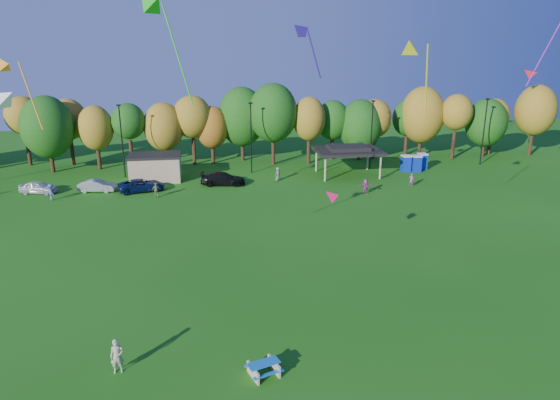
{
  "coord_description": "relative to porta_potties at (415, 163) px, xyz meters",
  "views": [
    {
      "loc": [
        -3.68,
        -23.1,
        15.98
      ],
      "look_at": [
        0.67,
        6.0,
        6.81
      ],
      "focal_mm": 32.0,
      "sensor_mm": 36.0,
      "label": 1
    }
  ],
  "objects": [
    {
      "name": "utility_building",
      "position": [
        -33.45,
        0.12,
        0.54
      ],
      "size": [
        6.3,
        4.3,
        3.25
      ],
      "color": "tan",
      "rests_on": "ground"
    },
    {
      "name": "lamp_posts",
      "position": [
        -21.45,
        2.12,
        3.8
      ],
      "size": [
        64.5,
        0.25,
        9.09
      ],
      "color": "black",
      "rests_on": "ground"
    },
    {
      "name": "far_person_5",
      "position": [
        -9.75,
        -9.35,
        -0.24
      ],
      "size": [
        1.6,
        0.58,
        1.71
      ],
      "primitive_type": "imported",
      "rotation": [
        0.0,
        0.0,
        6.24
      ],
      "color": "#A04280",
      "rests_on": "ground"
    },
    {
      "name": "porta_potties",
      "position": [
        0.0,
        0.0,
        0.0
      ],
      "size": [
        3.75,
        2.27,
        2.18
      ],
      "color": "#0D2CB0",
      "rests_on": "ground"
    },
    {
      "name": "kite_15",
      "position": [
        -18.76,
        -28.53,
        4.83
      ],
      "size": [
        1.29,
        1.01,
        1.21
      ],
      "color": "#F40D56"
    },
    {
      "name": "far_person_0",
      "position": [
        -43.83,
        -6.72,
        -0.2
      ],
      "size": [
        1.2,
        1.33,
        1.79
      ],
      "primitive_type": "imported",
      "rotation": [
        0.0,
        0.0,
        2.16
      ],
      "color": "#465B9A",
      "rests_on": "ground"
    },
    {
      "name": "kite_11",
      "position": [
        -19.67,
        -21.13,
        15.98
      ],
      "size": [
        2.79,
        1.78,
        4.53
      ],
      "color": "navy"
    },
    {
      "name": "kite_flyer",
      "position": [
        -32.08,
        -38.3,
        -0.17
      ],
      "size": [
        0.72,
        0.51,
        1.86
      ],
      "primitive_type": "imported",
      "rotation": [
        0.0,
        0.0,
        0.1
      ],
      "color": "tan",
      "rests_on": "ground"
    },
    {
      "name": "kite_3",
      "position": [
        -13.63,
        -28.43,
        14.77
      ],
      "size": [
        2.29,
        3.13,
        5.47
      ],
      "color": "yellow"
    },
    {
      "name": "tree_line",
      "position": [
        -24.48,
        7.63,
        4.82
      ],
      "size": [
        93.57,
        10.55,
        11.15
      ],
      "color": "black",
      "rests_on": "ground"
    },
    {
      "name": "car_b",
      "position": [
        -39.63,
        -4.03,
        -0.42
      ],
      "size": [
        4.27,
        1.94,
        1.36
      ],
      "primitive_type": "imported",
      "rotation": [
        0.0,
        0.0,
        1.45
      ],
      "color": "#929397",
      "rests_on": "ground"
    },
    {
      "name": "far_person_1",
      "position": [
        -32.8,
        -7.33,
        -0.27
      ],
      "size": [
        1.04,
        0.62,
        1.65
      ],
      "primitive_type": "imported",
      "rotation": [
        0.0,
        0.0,
        3.39
      ],
      "color": "#7F8853",
      "rests_on": "ground"
    },
    {
      "name": "kite_12",
      "position": [
        -36.3,
        -35.76,
        12.49
      ],
      "size": [
        2.2,
        1.59,
        3.49
      ],
      "color": "silver"
    },
    {
      "name": "car_c",
      "position": [
        -34.67,
        -4.65,
        -0.39
      ],
      "size": [
        5.5,
        3.45,
        1.42
      ],
      "primitive_type": "imported",
      "rotation": [
        0.0,
        0.0,
        1.8
      ],
      "color": "#0C1A49",
      "rests_on": "ground"
    },
    {
      "name": "kite_7",
      "position": [
        -40.44,
        -23.67,
        13.53
      ],
      "size": [
        2.7,
        2.36,
        5.27
      ],
      "color": "orange"
    },
    {
      "name": "ground",
      "position": [
        -23.45,
        -37.88,
        -1.1
      ],
      "size": [
        160.0,
        160.0,
        0.0
      ],
      "primitive_type": "plane",
      "color": "#19600F",
      "rests_on": "ground"
    },
    {
      "name": "picnic_table",
      "position": [
        -24.77,
        -39.62,
        -0.69
      ],
      "size": [
        1.98,
        1.8,
        0.71
      ],
      "rotation": [
        0.0,
        0.0,
        0.33
      ],
      "color": "tan",
      "rests_on": "ground"
    },
    {
      "name": "kite_6",
      "position": [
        4.53,
        -14.63,
        12.19
      ],
      "size": [
        1.91,
        1.85,
        1.54
      ],
      "color": "red"
    },
    {
      "name": "pavilion",
      "position": [
        -9.45,
        -0.88,
        2.13
      ],
      "size": [
        8.2,
        6.2,
        3.77
      ],
      "color": "tan",
      "rests_on": "ground"
    },
    {
      "name": "kite_14",
      "position": [
        -30.3,
        -27.06,
        17.38
      ],
      "size": [
        3.74,
        3.58,
        7.49
      ],
      "color": "#18B017"
    },
    {
      "name": "car_d",
      "position": [
        -25.38,
        -3.31,
        -0.33
      ],
      "size": [
        5.5,
        2.79,
        1.53
      ],
      "primitive_type": "imported",
      "rotation": [
        0.0,
        0.0,
        1.44
      ],
      "color": "black",
      "rests_on": "ground"
    },
    {
      "name": "far_person_3",
      "position": [
        -3.44,
        -7.15,
        -0.33
      ],
      "size": [
        0.66,
        0.64,
        1.53
      ],
      "primitive_type": "imported",
      "rotation": [
        0.0,
        0.0,
        2.45
      ],
      "color": "#9B4975",
      "rests_on": "ground"
    },
    {
      "name": "car_a",
      "position": [
        -46.04,
        -3.76,
        -0.39
      ],
      "size": [
        4.42,
        2.7,
        1.41
      ],
      "primitive_type": "imported",
      "rotation": [
        0.0,
        0.0,
        1.3
      ],
      "color": "silver",
      "rests_on": "ground"
    },
    {
      "name": "far_person_4",
      "position": [
        -18.63,
        -2.18,
        -0.28
      ],
      "size": [
        0.95,
        0.85,
        1.63
      ],
      "primitive_type": "imported",
      "rotation": [
        0.0,
        0.0,
        3.66
      ],
      "color": "#668C60",
      "rests_on": "ground"
    }
  ]
}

